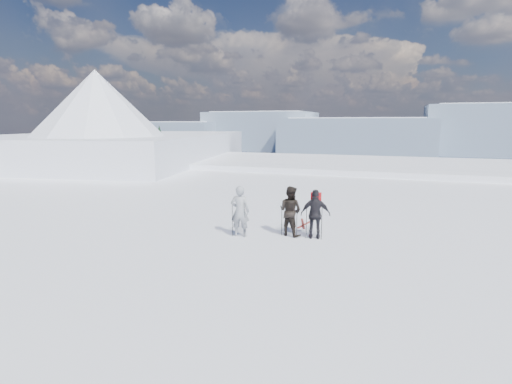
{
  "coord_description": "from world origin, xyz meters",
  "views": [
    {
      "loc": [
        3.56,
        -10.97,
        4.43
      ],
      "look_at": [
        -1.4,
        3.0,
        1.82
      ],
      "focal_mm": 28.0,
      "sensor_mm": 36.0,
      "label": 1
    }
  ],
  "objects_px": {
    "skier_dark": "(290,211)",
    "skis_loose": "(304,224)",
    "skier_grey": "(240,211)",
    "skier_pack": "(316,214)"
  },
  "relations": [
    {
      "from": "skier_dark",
      "to": "skis_loose",
      "type": "xyz_separation_m",
      "value": [
        0.15,
        1.93,
        -0.97
      ]
    },
    {
      "from": "skier_grey",
      "to": "skier_pack",
      "type": "height_order",
      "value": "skier_grey"
    },
    {
      "from": "skis_loose",
      "to": "skier_grey",
      "type": "bearing_deg",
      "value": -125.56
    },
    {
      "from": "skis_loose",
      "to": "skier_dark",
      "type": "bearing_deg",
      "value": -94.45
    },
    {
      "from": "skier_pack",
      "to": "skis_loose",
      "type": "xyz_separation_m",
      "value": [
        -0.87,
        2.04,
        -0.94
      ]
    },
    {
      "from": "skier_pack",
      "to": "skier_dark",
      "type": "bearing_deg",
      "value": -15.77
    },
    {
      "from": "skier_dark",
      "to": "skis_loose",
      "type": "distance_m",
      "value": 2.17
    },
    {
      "from": "skier_grey",
      "to": "skis_loose",
      "type": "relative_size",
      "value": 1.19
    },
    {
      "from": "skier_dark",
      "to": "skier_pack",
      "type": "xyz_separation_m",
      "value": [
        1.02,
        -0.1,
        -0.03
      ]
    },
    {
      "from": "skier_pack",
      "to": "skis_loose",
      "type": "relative_size",
      "value": 1.14
    }
  ]
}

